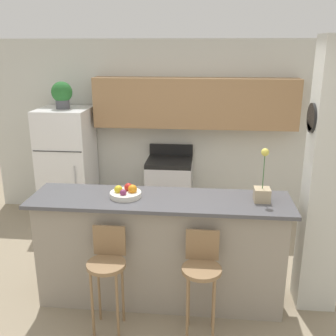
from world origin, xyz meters
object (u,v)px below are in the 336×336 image
at_px(trash_bin, 104,213).
at_px(fruit_bowl, 126,193).
at_px(stove_range, 169,190).
at_px(bar_stool_left, 107,265).
at_px(bar_stool_right, 202,270).
at_px(refrigerator, 68,165).
at_px(orchid_vase, 262,190).
at_px(potted_plant_on_fridge, 62,94).

bearing_deg(trash_bin, fruit_bowl, -67.45).
distance_m(stove_range, fruit_bowl, 2.04).
height_order(stove_range, trash_bin, stove_range).
height_order(bar_stool_left, fruit_bowl, fruit_bowl).
bearing_deg(bar_stool_right, stove_range, 101.98).
xyz_separation_m(stove_range, trash_bin, (-0.90, -0.31, -0.27)).
bearing_deg(refrigerator, bar_stool_right, -49.41).
height_order(bar_stool_right, trash_bin, bar_stool_right).
xyz_separation_m(refrigerator, bar_stool_right, (1.97, -2.30, -0.18)).
height_order(orchid_vase, fruit_bowl, orchid_vase).
bearing_deg(trash_bin, bar_stool_left, -74.30).
distance_m(stove_range, trash_bin, 0.99).
xyz_separation_m(bar_stool_left, orchid_vase, (1.35, 0.47, 0.57)).
distance_m(stove_range, potted_plant_on_fridge, 2.01).
xyz_separation_m(bar_stool_left, bar_stool_right, (0.82, 0.00, 0.00)).
xyz_separation_m(bar_stool_left, fruit_bowl, (0.09, 0.45, 0.50)).
bearing_deg(potted_plant_on_fridge, fruit_bowl, -56.17).
xyz_separation_m(bar_stool_right, orchid_vase, (0.53, 0.47, 0.57)).
distance_m(bar_stool_left, potted_plant_on_fridge, 2.84).
bearing_deg(refrigerator, fruit_bowl, -56.17).
bearing_deg(fruit_bowl, stove_range, 83.18).
relative_size(stove_range, potted_plant_on_fridge, 2.91).
relative_size(bar_stool_left, orchid_vase, 1.91).
distance_m(bar_stool_left, fruit_bowl, 0.68).
height_order(orchid_vase, trash_bin, orchid_vase).
height_order(stove_range, fruit_bowl, fruit_bowl).
height_order(potted_plant_on_fridge, fruit_bowl, potted_plant_on_fridge).
bearing_deg(fruit_bowl, orchid_vase, 1.00).
height_order(bar_stool_left, trash_bin, bar_stool_left).
bearing_deg(potted_plant_on_fridge, trash_bin, -23.18).
relative_size(refrigerator, bar_stool_left, 1.71).
relative_size(orchid_vase, trash_bin, 1.31).
distance_m(refrigerator, potted_plant_on_fridge, 1.01).
distance_m(refrigerator, stove_range, 1.51).
distance_m(bar_stool_left, orchid_vase, 1.54).
xyz_separation_m(potted_plant_on_fridge, fruit_bowl, (1.24, -1.85, -0.69)).
bearing_deg(refrigerator, bar_stool_left, -63.41).
bearing_deg(stove_range, trash_bin, -160.86).
distance_m(refrigerator, bar_stool_right, 3.03).
height_order(potted_plant_on_fridge, trash_bin, potted_plant_on_fridge).
relative_size(stove_range, trash_bin, 2.82).
distance_m(fruit_bowl, trash_bin, 1.98).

